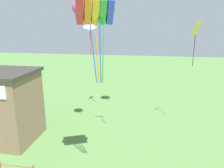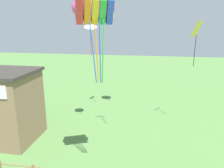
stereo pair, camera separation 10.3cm
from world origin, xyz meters
name	(u,v)px [view 1 (the left image)]	position (x,y,z in m)	size (l,w,h in m)	color
kite_rainbow_parafoil	(94,8)	(-0.62, 6.28, 9.55)	(2.44, 2.15, 4.34)	#E54C8C
kite_yellow_diamond	(196,33)	(5.63, 14.58, 8.15)	(0.97, 1.10, 3.60)	yellow
kite_white_delta	(90,27)	(-2.53, 12.67, 8.60)	(1.22, 1.20, 2.44)	white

